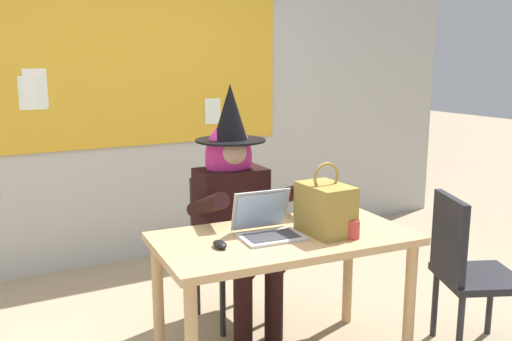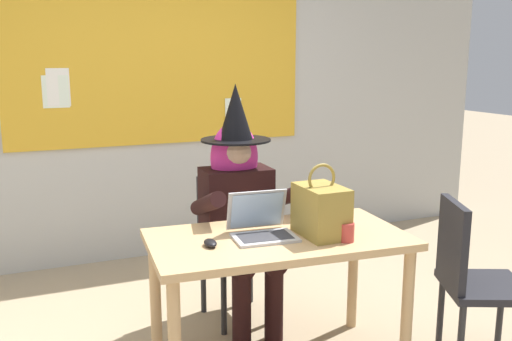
% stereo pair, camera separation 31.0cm
% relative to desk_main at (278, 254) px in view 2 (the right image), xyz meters
% --- Properties ---
extents(wall_back_bulletin, '(6.35, 2.21, 2.95)m').
position_rel_desk_main_xyz_m(wall_back_bulletin, '(-0.12, 2.02, 0.84)').
color(wall_back_bulletin, '#B2B2AD').
rests_on(wall_back_bulletin, ground).
extents(desk_main, '(1.37, 0.80, 0.74)m').
position_rel_desk_main_xyz_m(desk_main, '(0.00, 0.00, 0.00)').
color(desk_main, tan).
rests_on(desk_main, ground).
extents(chair_at_desk, '(0.44, 0.44, 0.90)m').
position_rel_desk_main_xyz_m(chair_at_desk, '(0.01, 0.71, -0.13)').
color(chair_at_desk, black).
rests_on(chair_at_desk, ground).
extents(person_costumed, '(0.61, 0.68, 1.49)m').
position_rel_desk_main_xyz_m(person_costumed, '(0.01, 0.59, 0.16)').
color(person_costumed, black).
rests_on(person_costumed, ground).
extents(laptop, '(0.34, 0.31, 0.23)m').
position_rel_desk_main_xyz_m(laptop, '(-0.08, 0.03, 0.15)').
color(laptop, '#B7B7BC').
rests_on(laptop, desk_main).
extents(computer_mouse, '(0.06, 0.11, 0.03)m').
position_rel_desk_main_xyz_m(computer_mouse, '(-0.37, -0.02, 0.12)').
color(computer_mouse, black).
rests_on(computer_mouse, desk_main).
extents(handbag, '(0.20, 0.30, 0.38)m').
position_rel_desk_main_xyz_m(handbag, '(0.20, -0.08, 0.23)').
color(handbag, olive).
rests_on(handbag, desk_main).
extents(coffee_mug, '(0.08, 0.08, 0.09)m').
position_rel_desk_main_xyz_m(coffee_mug, '(0.28, -0.21, 0.15)').
color(coffee_mug, '#B23833').
rests_on(coffee_mug, desk_main).
extents(chair_extra_corner, '(0.55, 0.55, 0.90)m').
position_rel_desk_main_xyz_m(chair_extra_corner, '(0.98, -0.35, -0.13)').
color(chair_extra_corner, black).
rests_on(chair_extra_corner, ground).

